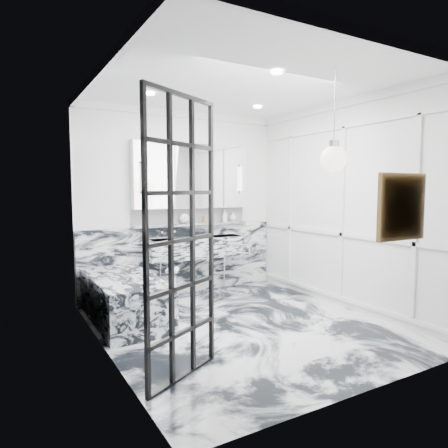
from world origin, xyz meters
TOP-DOWN VIEW (x-y plane):
  - floor at (0.00, 0.00)m, footprint 3.60×3.60m
  - ceiling at (0.00, 0.00)m, footprint 3.60×3.60m
  - wall_back at (0.00, 1.80)m, footprint 3.60×0.00m
  - wall_front at (0.00, -1.80)m, footprint 3.60×0.00m
  - wall_left at (-1.60, 0.00)m, footprint 0.00×3.60m
  - wall_right at (1.60, 0.00)m, footprint 0.00×3.60m
  - marble_clad_back at (0.00, 1.78)m, footprint 3.18×0.05m
  - marble_clad_left at (-1.59, 0.00)m, footprint 0.02×3.56m
  - panel_molding at (1.58, 0.00)m, footprint 0.03×3.40m
  - soap_bottle_a at (0.72, 1.71)m, footprint 0.09×0.09m
  - soap_bottle_b at (0.72, 1.71)m, footprint 0.09×0.09m
  - soap_bottle_c at (0.88, 1.71)m, footprint 0.15×0.15m
  - face_pot at (0.01, 1.71)m, footprint 0.15×0.15m
  - amber_bottle at (0.35, 1.71)m, footprint 0.04×0.04m
  - flower_vase at (-0.87, 0.07)m, footprint 0.07×0.07m
  - crittall_door at (-1.15, -0.84)m, footprint 0.79×0.45m
  - artwork at (0.43, -1.76)m, footprint 0.46×0.04m
  - pendant_light at (0.28, -1.13)m, footprint 0.24×0.24m
  - trough_sink at (0.15, 1.55)m, footprint 1.60×0.45m
  - ledge at (0.15, 1.72)m, footprint 1.90×0.14m
  - subway_tile at (0.15, 1.78)m, footprint 1.90×0.03m
  - mirror_cabinet at (0.15, 1.73)m, footprint 1.90×0.16m
  - sconce_left at (-0.67, 1.63)m, footprint 0.07×0.07m
  - sconce_right at (0.97, 1.63)m, footprint 0.07×0.07m
  - bathtub at (-1.18, 0.90)m, footprint 0.75×1.65m

SIDE VIEW (x-z plane):
  - floor at x=0.00m, z-range 0.00..0.00m
  - bathtub at x=-1.18m, z-range 0.00..0.55m
  - marble_clad_back at x=0.00m, z-range 0.00..1.05m
  - flower_vase at x=-0.87m, z-range 0.55..0.67m
  - trough_sink at x=0.15m, z-range 0.58..0.88m
  - ledge at x=0.15m, z-range 1.05..1.09m
  - amber_bottle at x=0.35m, z-range 1.09..1.19m
  - face_pot at x=0.01m, z-range 1.09..1.24m
  - soap_bottle_c at x=0.88m, z-range 1.09..1.24m
  - soap_bottle_b at x=0.72m, z-range 1.09..1.25m
  - soap_bottle_a at x=0.72m, z-range 1.09..1.28m
  - crittall_door at x=-1.15m, z-range 0.00..2.38m
  - subway_tile at x=0.15m, z-range 1.09..1.32m
  - panel_molding at x=1.58m, z-range 0.15..2.45m
  - marble_clad_left at x=-1.59m, z-range 0.00..2.68m
  - wall_back at x=0.00m, z-range -0.40..3.20m
  - wall_front at x=0.00m, z-range -0.40..3.20m
  - wall_left at x=-1.60m, z-range -0.40..3.20m
  - wall_right at x=1.60m, z-range -0.40..3.20m
  - artwork at x=0.43m, z-range 1.24..1.70m
  - sconce_left at x=-0.67m, z-range 1.58..1.98m
  - sconce_right at x=0.97m, z-range 1.58..1.98m
  - mirror_cabinet at x=0.15m, z-range 1.32..2.32m
  - pendant_light at x=0.28m, z-range 1.78..2.02m
  - ceiling at x=0.00m, z-range 2.80..2.80m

